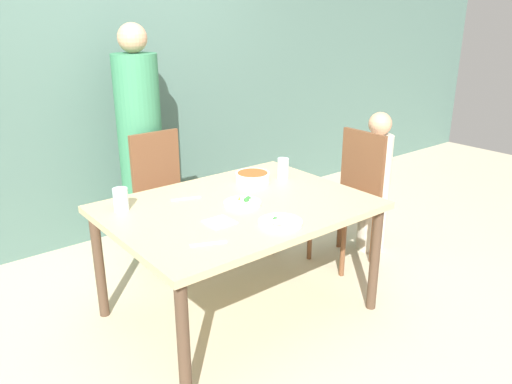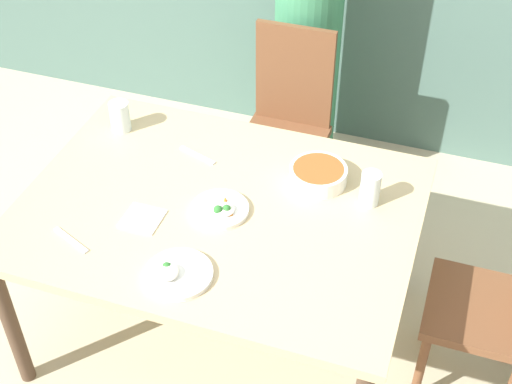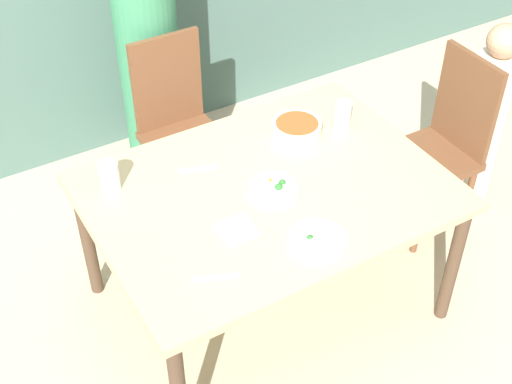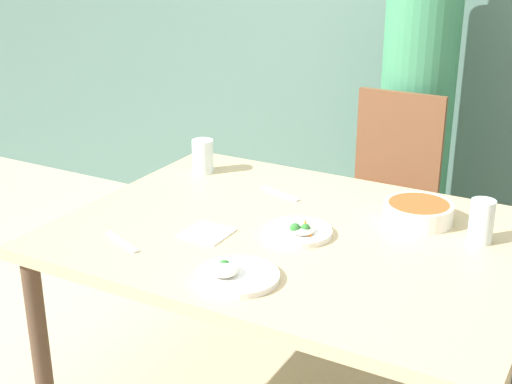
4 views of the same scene
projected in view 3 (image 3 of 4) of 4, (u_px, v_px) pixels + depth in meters
The scene contains 14 objects.
ground_plane at pixel (266, 301), 3.47m from camera, with size 10.00×10.00×0.00m, color beige.
dining_table at pixel (267, 200), 3.04m from camera, with size 1.48×1.10×0.72m.
chair_adult_spot at pixel (179, 124), 3.72m from camera, with size 0.40×0.40×0.97m.
chair_child_spot at pixel (443, 142), 3.60m from camera, with size 0.40×0.40×0.97m.
person_adult at pixel (148, 48), 3.75m from camera, with size 0.33×0.33×1.71m.
person_child at pixel (483, 126), 3.70m from camera, with size 0.22×0.22×1.09m.
bowl_curry at pixel (297, 128), 3.27m from camera, with size 0.22×0.22×0.07m.
plate_rice_adult at pixel (316, 240), 2.74m from camera, with size 0.23×0.23×0.05m.
plate_rice_child at pixel (275, 188), 2.98m from camera, with size 0.22×0.22×0.05m.
glass_water_tall at pixel (343, 115), 3.29m from camera, with size 0.08×0.08×0.14m.
glass_water_short at pixel (109, 176), 2.95m from camera, with size 0.08×0.08×0.13m.
napkin_folded at pixel (237, 229), 2.80m from camera, with size 0.14×0.14×0.01m.
fork_steel at pixel (199, 169), 3.09m from camera, with size 0.18×0.08×0.01m.
spoon_steel at pixel (215, 277), 2.61m from camera, with size 0.17×0.09×0.01m.
Camera 3 is at (-1.20, -1.95, 2.65)m, focal length 50.00 mm.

